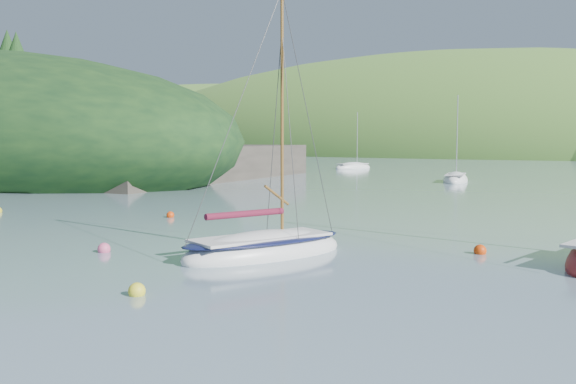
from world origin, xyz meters
The scene contains 5 objects.
ground centered at (0.00, 0.00, 0.00)m, with size 700.00×700.00×0.00m, color slate.
daysailer_white centered at (3.36, 4.14, 0.23)m, with size 4.47×7.23×10.44m.
distant_sloop_a centered at (-5.64, 46.95, 0.17)m, with size 4.10×6.96×9.38m.
distant_sloop_c centered at (-27.55, 64.89, 0.16)m, with size 4.05×6.48×8.72m.
mooring_buoys centered at (1.58, 3.90, 0.12)m, with size 18.05×13.38×0.49m.
Camera 1 is at (17.66, -14.39, 4.34)m, focal length 40.00 mm.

